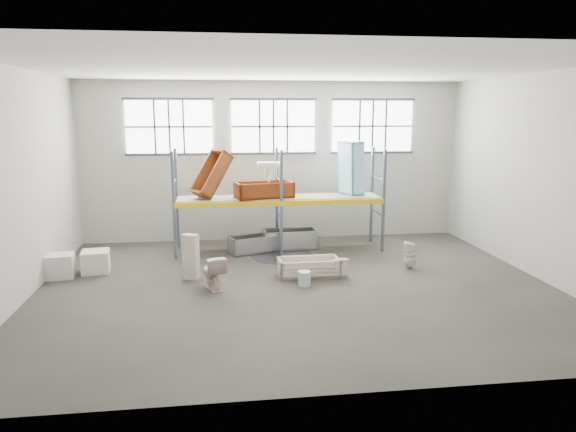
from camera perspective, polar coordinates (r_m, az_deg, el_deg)
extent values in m
cube|color=#48443D|center=(12.81, 0.90, -7.65)|extent=(12.00, 10.00, 0.10)
cube|color=silver|center=(12.18, 0.98, 15.73)|extent=(12.00, 10.00, 0.10)
cube|color=#AAA99D|center=(17.22, -1.58, 5.82)|extent=(12.00, 0.10, 5.00)
cube|color=#AAA99D|center=(7.35, 6.82, -1.17)|extent=(12.00, 0.10, 5.00)
cube|color=#A6A59A|center=(12.82, -26.92, 2.89)|extent=(0.10, 10.00, 5.00)
cube|color=#B0AFA3|center=(14.43, 25.49, 3.78)|extent=(0.10, 10.00, 5.00)
cube|color=white|center=(17.00, -12.49, 9.22)|extent=(2.60, 0.04, 1.60)
cube|color=white|center=(17.04, -1.56, 9.48)|extent=(2.60, 0.04, 1.60)
cube|color=white|center=(17.67, 8.95, 9.40)|extent=(2.60, 0.04, 1.60)
cube|color=slate|center=(15.16, -12.03, 1.08)|extent=(0.08, 0.08, 3.00)
cube|color=slate|center=(16.34, -11.73, 1.79)|extent=(0.08, 0.08, 3.00)
cube|color=slate|center=(15.22, -0.70, 1.36)|extent=(0.08, 0.08, 3.00)
cube|color=slate|center=(16.40, -1.21, 2.05)|extent=(0.08, 0.08, 3.00)
cube|color=slate|center=(15.86, 10.12, 1.58)|extent=(0.08, 0.08, 3.00)
cube|color=slate|center=(17.00, 8.90, 2.23)|extent=(0.08, 0.08, 3.00)
cube|color=yellow|center=(15.22, -0.70, 1.36)|extent=(6.00, 0.10, 0.14)
cube|color=yellow|center=(16.40, -1.21, 2.05)|extent=(6.00, 0.10, 0.14)
cube|color=gray|center=(15.80, -0.97, 2.00)|extent=(5.90, 1.10, 0.03)
cylinder|color=black|center=(15.35, -0.60, -4.29)|extent=(1.80, 1.80, 0.00)
cube|color=beige|center=(13.41, 5.57, -5.36)|extent=(0.43, 0.28, 0.37)
imported|color=beige|center=(13.44, 2.96, -5.82)|extent=(0.49, 0.49, 0.16)
imported|color=#F4D6CD|center=(12.61, -7.98, -5.91)|extent=(0.68, 0.89, 0.80)
cube|color=beige|center=(13.37, -10.27, -4.29)|extent=(0.43, 0.36, 1.13)
imported|color=white|center=(14.47, 12.83, -4.06)|extent=(0.42, 0.42, 0.71)
imported|color=white|center=(15.48, -2.07, 3.74)|extent=(0.78, 0.68, 0.60)
cylinder|color=beige|center=(12.78, 1.75, -6.65)|extent=(0.38, 0.38, 0.35)
cube|color=silver|center=(14.50, -23.11, -4.90)|extent=(0.75, 0.66, 0.59)
cube|color=silver|center=(14.64, -19.74, -4.57)|extent=(0.75, 0.75, 0.56)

